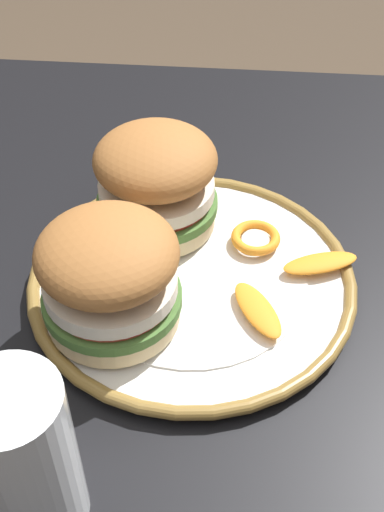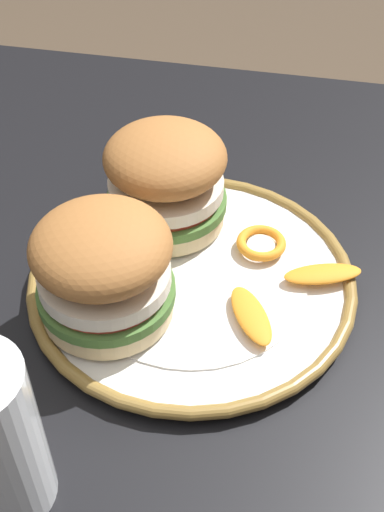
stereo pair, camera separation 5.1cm
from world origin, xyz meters
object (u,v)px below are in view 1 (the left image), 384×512
sandwich_half_right (156,180)px  drinking_glass (27,467)px  sandwich_half_left (110,270)px  dining_table (199,407)px  dinner_plate (192,280)px

sandwich_half_right → drinking_glass: size_ratio=0.93×
sandwich_half_left → dining_table: bearing=-3.8°
sandwich_half_right → drinking_glass: (-0.05, -0.29, -0.01)m
dining_table → sandwich_half_right: bearing=112.2°
dinner_plate → drinking_glass: (-0.09, -0.22, 0.05)m
dining_table → sandwich_half_left: size_ratio=8.62×
dining_table → sandwich_half_right: size_ratio=9.08×
dinner_plate → drinking_glass: drinking_glass is taller
sandwich_half_left → drinking_glass: (-0.02, -0.17, -0.01)m
dining_table → sandwich_half_right: sandwich_half_right is taller
dining_table → dinner_plate: dinner_plate is taller
drinking_glass → sandwich_half_left: bearing=81.8°
dining_table → drinking_glass: drinking_glass is taller
dinner_plate → drinking_glass: 0.24m
dinner_plate → sandwich_half_right: 0.10m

